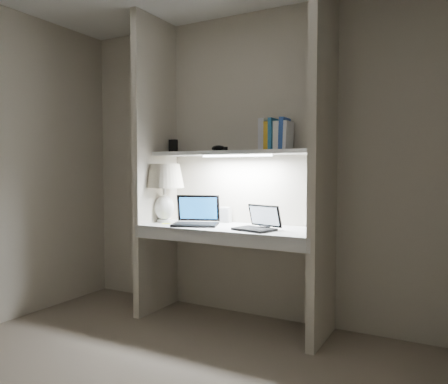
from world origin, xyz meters
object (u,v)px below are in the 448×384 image
Objects in this scene: laptop_main at (196,218)px; book_row at (276,135)px; laptop_netbook at (258,224)px; speaker at (225,215)px; table_lamp at (164,183)px.

book_row is at bearing -6.51° from laptop_main.
laptop_netbook reaches higher than speaker.
speaker is 0.81m from book_row.
laptop_main is at bearing -168.01° from laptop_netbook.
book_row reaches higher than laptop_netbook.
laptop_main is 3.39× the size of speaker.
laptop_netbook is at bearing -105.23° from book_row.
laptop_netbook is 0.70m from book_row.
speaker is at bearing 161.61° from laptop_netbook.
laptop_main is 0.92m from book_row.
table_lamp is 0.44m from laptop_main.
laptop_netbook is 0.52m from speaker.
table_lamp reaches higher than laptop_main.
laptop_main is 0.29m from speaker.
laptop_main is (0.34, -0.03, -0.28)m from table_lamp.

